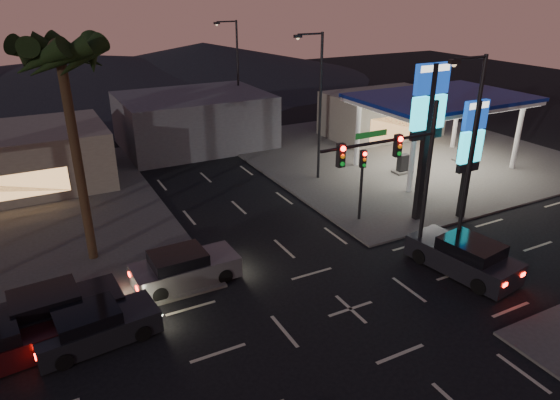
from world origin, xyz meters
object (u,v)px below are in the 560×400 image
car_lane_a_front (95,326)px  car_lane_b_front (184,268)px  traffic_signal_mast (400,166)px  gas_station (441,101)px  pylon_sign_tall (428,113)px  car_lane_b_mid (54,311)px  pylon_sign_short (471,142)px  suv_station (464,257)px

car_lane_a_front → car_lane_b_front: 4.98m
traffic_signal_mast → car_lane_a_front: (-13.63, 0.81, -4.52)m
traffic_signal_mast → car_lane_b_front: traffic_signal_mast is taller
gas_station → car_lane_b_front: (-21.57, -6.70, -4.33)m
pylon_sign_tall → car_lane_b_mid: 20.48m
pylon_sign_tall → pylon_sign_short: pylon_sign_tall is taller
pylon_sign_tall → car_lane_b_front: size_ratio=1.80×
pylon_sign_tall → suv_station: (-1.99, -5.48, -5.58)m
gas_station → pylon_sign_short: size_ratio=1.74×
gas_station → traffic_signal_mast: (-12.24, -10.01, 0.15)m
pylon_sign_short → car_lane_b_front: bearing=177.2°
pylon_sign_short → car_lane_b_mid: (-22.17, 0.00, -3.88)m
gas_station → car_lane_b_front: 23.00m
gas_station → suv_station: bearing=-128.4°
suv_station → traffic_signal_mast: bearing=144.5°
car_lane_b_mid → car_lane_a_front: bearing=-52.8°
car_lane_a_front → car_lane_b_front: (4.30, 2.51, 0.04)m
car_lane_b_front → suv_station: 13.19m
gas_station → car_lane_b_mid: 28.51m
pylon_sign_short → car_lane_a_front: pylon_sign_short is taller
pylon_sign_short → car_lane_b_mid: bearing=180.0°
pylon_sign_tall → pylon_sign_short: size_ratio=1.29×
gas_station → suv_station: 15.87m
car_lane_a_front → car_lane_b_mid: (-1.29, 1.71, 0.07)m
pylon_sign_short → traffic_signal_mast: (-7.24, -2.51, 0.57)m
pylon_sign_tall → car_lane_b_mid: bearing=-177.1°
pylon_sign_short → gas_station: bearing=56.3°
car_lane_b_mid → suv_station: bearing=-14.2°
car_lane_a_front → car_lane_b_mid: size_ratio=0.91×
suv_station → pylon_sign_tall: bearing=70.1°
car_lane_a_front → gas_station: bearing=19.6°
traffic_signal_mast → car_lane_a_front: traffic_signal_mast is taller
gas_station → car_lane_b_mid: size_ratio=2.32×
car_lane_b_mid → suv_station: size_ratio=0.96×
traffic_signal_mast → suv_station: 5.56m
gas_station → car_lane_b_front: bearing=-162.8°
car_lane_b_mid → pylon_sign_short: bearing=-0.0°
pylon_sign_short → car_lane_a_front: (-20.88, -1.70, -3.95)m
pylon_sign_tall → car_lane_b_front: bearing=-179.2°
pylon_sign_tall → suv_station: 8.07m
car_lane_b_front → car_lane_b_mid: (-5.59, -0.80, 0.03)m
gas_station → car_lane_b_front: gas_station is taller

